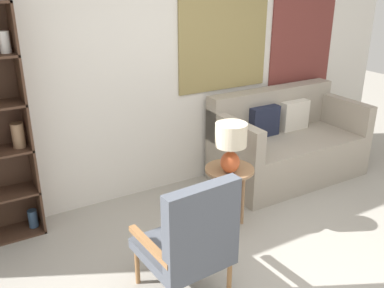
{
  "coord_description": "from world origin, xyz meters",
  "views": [
    {
      "loc": [
        -1.79,
        -1.8,
        2.2
      ],
      "look_at": [
        -0.16,
        0.98,
        0.9
      ],
      "focal_mm": 40.0,
      "sensor_mm": 36.0,
      "label": 1
    }
  ],
  "objects_px": {
    "couch": "(285,145)",
    "side_table": "(229,176)",
    "table_lamp": "(231,142)",
    "armchair": "(192,239)"
  },
  "relations": [
    {
      "from": "couch",
      "to": "side_table",
      "type": "distance_m",
      "value": 1.31
    },
    {
      "from": "side_table",
      "to": "table_lamp",
      "type": "xyz_separation_m",
      "value": [
        -0.04,
        -0.06,
        0.36
      ]
    },
    {
      "from": "couch",
      "to": "table_lamp",
      "type": "distance_m",
      "value": 1.46
    },
    {
      "from": "armchair",
      "to": "table_lamp",
      "type": "distance_m",
      "value": 1.04
    },
    {
      "from": "side_table",
      "to": "armchair",
      "type": "bearing_deg",
      "value": -138.83
    },
    {
      "from": "side_table",
      "to": "table_lamp",
      "type": "distance_m",
      "value": 0.37
    },
    {
      "from": "armchair",
      "to": "table_lamp",
      "type": "relative_size",
      "value": 2.16
    },
    {
      "from": "armchair",
      "to": "side_table",
      "type": "distance_m",
      "value": 1.06
    },
    {
      "from": "couch",
      "to": "side_table",
      "type": "xyz_separation_m",
      "value": [
        -1.18,
        -0.56,
        0.13
      ]
    },
    {
      "from": "side_table",
      "to": "table_lamp",
      "type": "bearing_deg",
      "value": -124.47
    }
  ]
}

